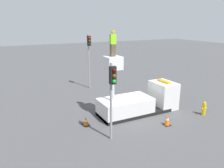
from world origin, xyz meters
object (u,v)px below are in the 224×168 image
traffic_light_across (89,51)px  fire_hydrant (204,108)px  worker (113,44)px  traffic_cone_curbside (167,120)px  traffic_light_pole (112,87)px  traffic_cone_rear (86,121)px  bucket_truck (139,101)px

traffic_light_across → fire_hydrant: bearing=-64.2°
worker → traffic_light_across: bearing=80.6°
fire_hydrant → traffic_cone_curbside: (-3.66, -0.08, -0.16)m
traffic_light_pole → traffic_cone_rear: size_ratio=7.53×
traffic_cone_curbside → traffic_light_pole: bearing=-179.5°
bucket_truck → fire_hydrant: bearing=-33.3°
fire_hydrant → traffic_cone_rear: 9.01m
traffic_light_across → bucket_truck: bearing=-82.8°
worker → traffic_cone_curbside: 6.45m
traffic_cone_curbside → traffic_light_across: bearing=97.9°
worker → traffic_light_pole: 3.86m
traffic_light_pole → fire_hydrant: (7.94, 0.12, -2.80)m
worker → traffic_light_across: size_ratio=0.31×
traffic_light_across → traffic_light_pole: bearing=-104.6°
traffic_light_pole → traffic_cone_curbside: 5.20m
traffic_light_across → traffic_cone_curbside: bearing=-82.1°
traffic_cone_rear → traffic_cone_curbside: 5.61m
fire_hydrant → traffic_cone_rear: size_ratio=1.73×
traffic_light_across → traffic_cone_curbside: traffic_light_across is taller
bucket_truck → traffic_cone_rear: (-4.52, -0.25, -0.62)m
bucket_truck → worker: worker is taller
traffic_cone_rear → traffic_cone_curbside: size_ratio=0.80×
fire_hydrant → traffic_light_across: bearing=115.8°
worker → traffic_cone_rear: size_ratio=2.80×
traffic_light_across → fire_hydrant: traffic_light_across is taller
bucket_truck → traffic_light_across: (-1.00, 7.90, 3.12)m
worker → traffic_light_pole: bearing=-117.9°
traffic_light_across → fire_hydrant: size_ratio=5.29×
fire_hydrant → traffic_light_pole: bearing=-179.2°
traffic_light_pole → traffic_light_across: 11.11m
bucket_truck → traffic_light_across: bearing=97.2°
worker → bucket_truck: bearing=0.0°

